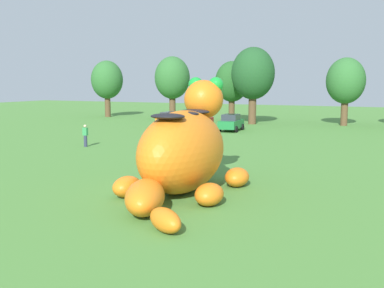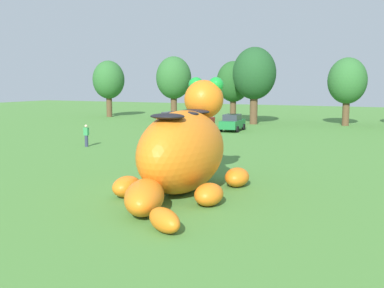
% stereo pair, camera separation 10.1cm
% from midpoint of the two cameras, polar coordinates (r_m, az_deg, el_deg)
% --- Properties ---
extents(ground_plane, '(160.00, 160.00, 0.00)m').
position_cam_midpoint_polar(ground_plane, '(20.54, -4.50, -5.97)').
color(ground_plane, '#4C8438').
extents(giant_inflatable_creature, '(5.52, 9.96, 5.19)m').
position_cam_midpoint_polar(giant_inflatable_creature, '(19.97, -1.30, -0.78)').
color(giant_inflatable_creature, orange).
rests_on(giant_inflatable_creature, ground).
extents(car_orange, '(1.97, 4.12, 1.72)m').
position_cam_midpoint_polar(car_orange, '(49.14, -2.80, 3.14)').
color(car_orange, orange).
rests_on(car_orange, ground).
extents(car_red, '(2.25, 4.25, 1.72)m').
position_cam_midpoint_polar(car_red, '(47.94, 1.09, 3.03)').
color(car_red, red).
rests_on(car_red, ground).
extents(car_green, '(2.14, 4.20, 1.72)m').
position_cam_midpoint_polar(car_green, '(45.63, 4.99, 2.76)').
color(car_green, '#1E7238').
rests_on(car_green, ground).
extents(tree_far_left, '(4.54, 4.54, 8.06)m').
position_cam_midpoint_polar(tree_far_left, '(65.54, -10.90, 8.06)').
color(tree_far_left, brown).
rests_on(tree_far_left, ground).
extents(tree_left, '(4.75, 4.75, 8.43)m').
position_cam_midpoint_polar(tree_left, '(60.60, -2.60, 8.44)').
color(tree_left, brown).
rests_on(tree_left, ground).
extents(tree_mid_left, '(4.30, 4.30, 7.64)m').
position_cam_midpoint_polar(tree_mid_left, '(57.33, 5.10, 7.93)').
color(tree_mid_left, brown).
rests_on(tree_mid_left, ground).
extents(tree_centre_left, '(5.11, 5.11, 9.07)m').
position_cam_midpoint_polar(tree_centre_left, '(53.41, 7.78, 8.91)').
color(tree_centre_left, brown).
rests_on(tree_centre_left, ground).
extents(tree_centre, '(4.37, 4.37, 7.76)m').
position_cam_midpoint_polar(tree_centre, '(53.98, 19.08, 7.63)').
color(tree_centre, brown).
rests_on(tree_centre, ground).
extents(spectator_near_inflatable, '(0.38, 0.26, 1.71)m').
position_cam_midpoint_polar(spectator_near_inflatable, '(41.63, -4.40, 2.26)').
color(spectator_near_inflatable, '#726656').
rests_on(spectator_near_inflatable, ground).
extents(spectator_mid_field, '(0.38, 0.26, 1.71)m').
position_cam_midpoint_polar(spectator_mid_field, '(35.18, -13.61, 1.04)').
color(spectator_mid_field, '#2D334C').
rests_on(spectator_mid_field, ground).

